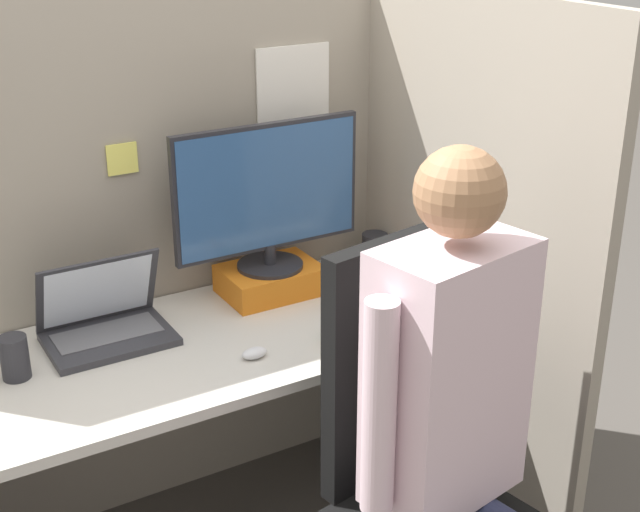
# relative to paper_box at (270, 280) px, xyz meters

# --- Properties ---
(cubicle_panel_back) EXTENTS (1.94, 0.05, 1.61)m
(cubicle_panel_back) POSITION_rel_paper_box_xyz_m (-0.28, 0.17, 0.06)
(cubicle_panel_back) COLOR gray
(cubicle_panel_back) RESTS_ON ground
(cubicle_panel_right) EXTENTS (0.04, 1.27, 1.61)m
(cubicle_panel_right) POSITION_rel_paper_box_xyz_m (0.46, -0.24, 0.06)
(cubicle_panel_right) COLOR gray
(cubicle_panel_right) RESTS_ON ground
(desk) EXTENTS (1.44, 0.65, 0.71)m
(desk) POSITION_rel_paper_box_xyz_m (-0.28, -0.18, -0.21)
(desk) COLOR beige
(desk) RESTS_ON ground
(paper_box) EXTENTS (0.29, 0.21, 0.09)m
(paper_box) POSITION_rel_paper_box_xyz_m (0.00, 0.00, 0.00)
(paper_box) COLOR orange
(paper_box) RESTS_ON desk
(monitor) EXTENTS (0.59, 0.20, 0.44)m
(monitor) POSITION_rel_paper_box_xyz_m (0.00, 0.00, 0.28)
(monitor) COLOR #232328
(monitor) RESTS_ON paper_box
(laptop) EXTENTS (0.33, 0.24, 0.24)m
(laptop) POSITION_rel_paper_box_xyz_m (-0.53, -0.04, 0.00)
(laptop) COLOR #2D2D33
(laptop) RESTS_ON desk
(mouse) EXTENTS (0.07, 0.04, 0.03)m
(mouse) POSITION_rel_paper_box_xyz_m (-0.23, -0.34, -0.03)
(mouse) COLOR silver
(mouse) RESTS_ON desk
(stapler) EXTENTS (0.04, 0.14, 0.05)m
(stapler) POSITION_rel_paper_box_xyz_m (0.35, -0.08, -0.02)
(stapler) COLOR #A31919
(stapler) RESTS_ON desk
(carrot_toy) EXTENTS (0.04, 0.16, 0.04)m
(carrot_toy) POSITION_rel_paper_box_xyz_m (-0.00, -0.41, -0.02)
(carrot_toy) COLOR orange
(carrot_toy) RESTS_ON desk
(office_chair) EXTENTS (0.55, 0.59, 1.12)m
(office_chair) POSITION_rel_paper_box_xyz_m (-0.03, -0.81, -0.18)
(office_chair) COLOR black
(office_chair) RESTS_ON ground
(person) EXTENTS (0.47, 0.46, 1.40)m
(person) POSITION_rel_paper_box_xyz_m (-0.06, -0.97, 0.06)
(person) COLOR #282D4C
(person) RESTS_ON ground
(coffee_mug) EXTENTS (0.08, 0.08, 0.11)m
(coffee_mug) POSITION_rel_paper_box_xyz_m (0.39, 0.02, 0.01)
(coffee_mug) COLOR #232328
(coffee_mug) RESTS_ON desk
(pen_cup) EXTENTS (0.07, 0.07, 0.11)m
(pen_cup) POSITION_rel_paper_box_xyz_m (-0.79, -0.12, 0.01)
(pen_cup) COLOR #28282D
(pen_cup) RESTS_ON desk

